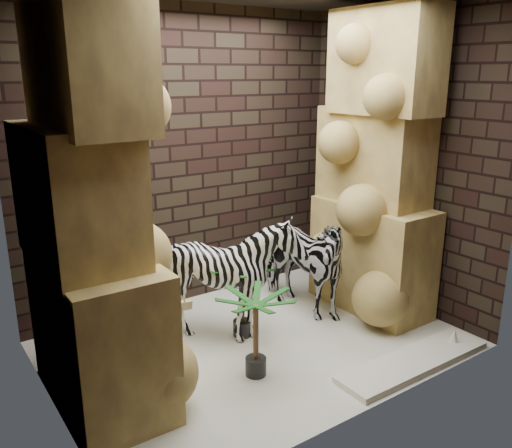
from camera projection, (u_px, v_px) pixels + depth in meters
floor at (258, 344)px, 4.77m from camera, size 3.50×3.50×0.00m
wall_back at (187, 160)px, 5.34m from camera, size 3.50×0.00×3.50m
wall_front at (370, 212)px, 3.37m from camera, size 3.50×0.00×3.50m
wall_left at (35, 211)px, 3.40m from camera, size 0.00×3.00×3.00m
wall_right at (400, 161)px, 5.32m from camera, size 0.00×3.00×3.00m
rock_pillar_left at (89, 204)px, 3.59m from camera, size 0.68×1.30×3.00m
rock_pillar_right at (377, 164)px, 5.14m from camera, size 0.58×1.25×3.00m
zebra_right at (299, 253)px, 5.25m from camera, size 0.68×1.11×1.25m
zebra_left at (232, 283)px, 4.75m from camera, size 0.99×1.21×1.07m
giraffe_toy at (159, 351)px, 3.91m from camera, size 0.41×0.22×0.75m
palm_front at (242, 299)px, 4.83m from camera, size 0.36×0.36×0.73m
palm_back at (256, 335)px, 4.19m from camera, size 0.36×0.36×0.71m
surfboard at (414, 361)px, 4.44m from camera, size 1.51×0.38×0.05m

